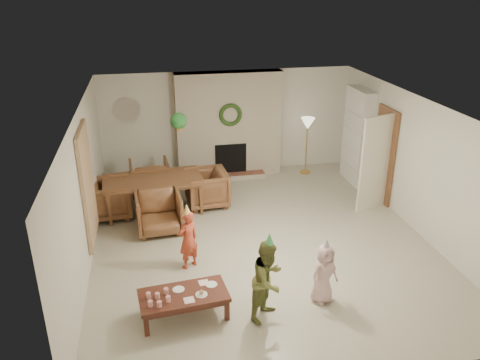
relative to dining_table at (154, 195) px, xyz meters
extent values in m
plane|color=#B7B29E|center=(1.87, -1.56, -0.35)|extent=(7.00, 7.00, 0.00)
plane|color=white|center=(1.87, -1.56, 2.15)|extent=(7.00, 7.00, 0.00)
plane|color=silver|center=(1.87, 1.94, 0.90)|extent=(7.00, 0.00, 7.00)
plane|color=silver|center=(1.87, -5.06, 0.90)|extent=(7.00, 0.00, 7.00)
plane|color=silver|center=(-1.13, -1.56, 0.90)|extent=(0.00, 7.00, 7.00)
plane|color=silver|center=(4.87, -1.56, 0.90)|extent=(0.00, 7.00, 7.00)
cube|color=#592317|center=(1.87, 1.74, 0.90)|extent=(2.50, 0.40, 2.50)
cube|color=maroon|center=(1.87, 1.39, -0.29)|extent=(1.60, 0.30, 0.12)
cube|color=black|center=(1.87, 1.56, 0.10)|extent=(0.75, 0.12, 0.75)
torus|color=#214218|center=(1.87, 1.51, 1.20)|extent=(0.54, 0.10, 0.54)
cylinder|color=gold|center=(3.74, 1.44, -0.34)|extent=(0.26, 0.26, 0.03)
cylinder|color=gold|center=(3.74, 1.44, 0.30)|extent=(0.03, 0.03, 1.26)
cone|color=beige|center=(3.74, 1.44, 0.91)|extent=(0.34, 0.34, 0.28)
cube|color=white|center=(4.71, 0.74, 0.75)|extent=(0.30, 1.00, 2.20)
cube|color=white|center=(4.69, 0.74, 0.10)|extent=(0.30, 0.92, 0.03)
cube|color=white|center=(4.69, 0.74, 0.50)|extent=(0.30, 0.92, 0.03)
cube|color=white|center=(4.69, 0.74, 0.90)|extent=(0.30, 0.92, 0.03)
cube|color=white|center=(4.69, 0.74, 1.30)|extent=(0.30, 0.92, 0.03)
cube|color=#AA2D1F|center=(4.67, 0.59, 0.24)|extent=(0.20, 0.40, 0.24)
cube|color=#26448E|center=(4.67, 0.79, 0.64)|extent=(0.20, 0.44, 0.24)
cube|color=#B46B26|center=(4.67, 0.64, 1.03)|extent=(0.20, 0.36, 0.22)
cube|color=brown|center=(4.83, -0.36, 0.67)|extent=(0.05, 0.86, 2.04)
cube|color=beige|center=(4.45, -0.74, 0.65)|extent=(0.77, 0.32, 2.00)
cube|color=#CAB48E|center=(-1.09, -1.36, 0.90)|extent=(0.06, 1.20, 2.00)
imported|color=brown|center=(0.00, 0.00, 0.00)|extent=(2.07, 1.26, 0.70)
imported|color=brown|center=(0.06, -0.88, 0.04)|extent=(0.89, 0.91, 0.78)
imported|color=brown|center=(-0.06, 0.88, 0.04)|extent=(0.89, 0.91, 0.78)
imported|color=brown|center=(-0.88, -0.06, 0.04)|extent=(0.91, 0.89, 0.78)
imported|color=brown|center=(1.10, 0.08, 0.04)|extent=(0.91, 0.89, 0.78)
cylinder|color=tan|center=(0.57, -0.06, 1.80)|extent=(0.01, 0.01, 0.70)
cylinder|color=olive|center=(0.57, -0.06, 1.45)|extent=(0.16, 0.16, 0.12)
sphere|color=#1B5322|center=(0.57, -0.06, 1.57)|extent=(0.32, 0.32, 0.32)
cube|color=#50251A|center=(0.30, -3.48, 0.00)|extent=(1.30, 0.74, 0.06)
cube|color=#50251A|center=(0.30, -3.48, -0.07)|extent=(1.19, 0.64, 0.08)
cube|color=#50251A|center=(-0.23, -3.79, -0.19)|extent=(0.07, 0.07, 0.32)
cube|color=#50251A|center=(0.89, -3.67, -0.19)|extent=(0.07, 0.07, 0.32)
cube|color=#50251A|center=(-0.28, -3.29, -0.19)|extent=(0.07, 0.07, 0.32)
cube|color=#50251A|center=(0.84, -3.17, -0.19)|extent=(0.07, 0.07, 0.32)
cylinder|color=white|center=(-0.16, -3.67, 0.07)|extent=(0.07, 0.07, 0.09)
cylinder|color=white|center=(-0.18, -3.48, 0.07)|extent=(0.07, 0.07, 0.09)
cylinder|color=white|center=(-0.04, -3.71, 0.07)|extent=(0.07, 0.07, 0.09)
cylinder|color=white|center=(-0.06, -3.52, 0.07)|extent=(0.07, 0.07, 0.09)
cylinder|color=white|center=(0.09, -3.62, 0.07)|extent=(0.07, 0.07, 0.09)
cylinder|color=white|center=(0.07, -3.43, 0.07)|extent=(0.07, 0.07, 0.09)
cylinder|color=white|center=(0.25, -3.37, 0.03)|extent=(0.19, 0.19, 0.01)
cylinder|color=white|center=(0.55, -3.55, 0.03)|extent=(0.19, 0.19, 0.01)
cylinder|color=white|center=(0.72, -3.34, 0.03)|extent=(0.19, 0.19, 0.01)
sphere|color=tan|center=(0.55, -3.55, 0.07)|extent=(0.07, 0.07, 0.07)
cube|color=#FFBBC5|center=(0.37, -3.65, 0.03)|extent=(0.16, 0.16, 0.01)
cube|color=#FFBBC5|center=(0.62, -3.27, 0.03)|extent=(0.16, 0.16, 0.01)
imported|color=#B73E27|center=(0.50, -2.22, 0.16)|extent=(0.45, 0.41, 1.03)
cone|color=#EEF351|center=(0.50, -2.22, 0.72)|extent=(0.17, 0.17, 0.19)
imported|color=olive|center=(1.48, -3.69, 0.25)|extent=(0.74, 0.74, 1.21)
cone|color=#53C36D|center=(1.48, -3.69, 0.90)|extent=(0.19, 0.19, 0.20)
imported|color=beige|center=(2.37, -3.52, 0.12)|extent=(0.54, 0.44, 0.94)
cone|color=silver|center=(2.37, -3.52, 0.63)|extent=(0.14, 0.14, 0.17)
camera|label=1|loc=(0.02, -9.10, 4.13)|focal=35.85mm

